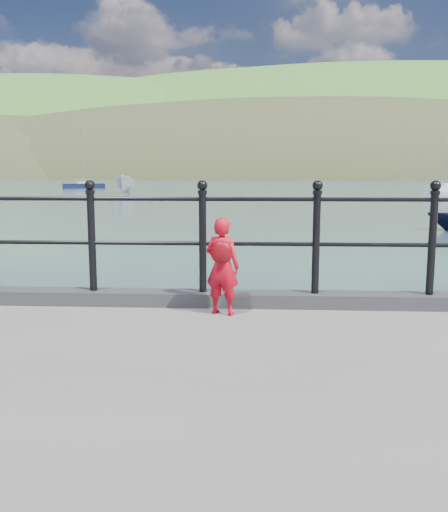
# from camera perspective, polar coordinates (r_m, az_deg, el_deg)

# --- Properties ---
(ground) EXTENTS (600.00, 600.00, 0.00)m
(ground) POSITION_cam_1_polar(r_m,az_deg,el_deg) (6.44, -7.51, -13.42)
(ground) COLOR #2D4251
(ground) RESTS_ON ground
(kerb) EXTENTS (60.00, 0.30, 0.15)m
(kerb) POSITION_cam_1_polar(r_m,az_deg,el_deg) (5.97, -7.98, -4.37)
(kerb) COLOR #28282B
(kerb) RESTS_ON quay
(railing) EXTENTS (18.11, 0.11, 1.20)m
(railing) POSITION_cam_1_polar(r_m,az_deg,el_deg) (5.84, -8.14, 2.80)
(railing) COLOR black
(railing) RESTS_ON kerb
(far_shore) EXTENTS (830.00, 200.00, 156.00)m
(far_shore) POSITION_cam_1_polar(r_m,az_deg,el_deg) (249.32, 11.78, 2.92)
(far_shore) COLOR #333A21
(far_shore) RESTS_ON ground
(child) EXTENTS (0.42, 0.36, 0.99)m
(child) POSITION_cam_1_polar(r_m,az_deg,el_deg) (5.43, -0.18, -0.98)
(child) COLOR red
(child) RESTS_ON quay
(launch_white) EXTENTS (2.40, 5.59, 2.11)m
(launch_white) POSITION_cam_1_polar(r_m,az_deg,el_deg) (63.12, -10.34, 7.47)
(launch_white) COLOR silver
(launch_white) RESTS_ON ground
(sailboat_left) EXTENTS (6.17, 4.21, 8.47)m
(sailboat_left) POSITION_cam_1_polar(r_m,az_deg,el_deg) (83.18, -14.53, 7.14)
(sailboat_left) COLOR black
(sailboat_left) RESTS_ON ground
(sailboat_far) EXTENTS (6.26, 5.71, 9.49)m
(sailboat_far) POSITION_cam_1_polar(r_m,az_deg,el_deg) (74.75, 22.26, 6.61)
(sailboat_far) COLOR white
(sailboat_far) RESTS_ON ground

